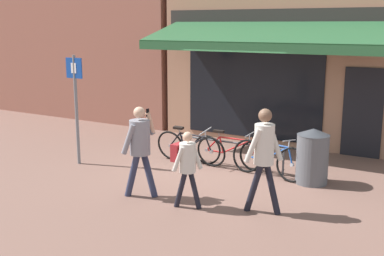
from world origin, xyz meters
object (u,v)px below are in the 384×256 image
Objects in this scene: bicycle_red at (230,151)px; bicycle_blue at (269,159)px; pedestrian_second_adult at (264,149)px; bicycle_black at (190,147)px; parking_sign at (76,98)px; litter_bin at (312,156)px; pedestrian_child at (186,160)px; pedestrian_adult at (140,142)px.

bicycle_blue is (0.96, -0.17, 0.01)m from bicycle_red.
bicycle_black is at bearing 152.05° from pedestrian_second_adult.
bicycle_black is at bearing -174.00° from bicycle_red.
bicycle_black is 0.73× the size of parking_sign.
pedestrian_second_adult reaches higher than litter_bin.
parking_sign reaches higher than pedestrian_child.
bicycle_red is at bearing 24.94° from parking_sign.
bicycle_blue is 1.31× the size of pedestrian_child.
parking_sign is at bearing -148.38° from bicycle_black.
pedestrian_second_adult is (1.58, -2.04, 0.72)m from bicycle_red.
pedestrian_child is 3.64m from parking_sign.
pedestrian_adult reaches higher than bicycle_black.
pedestrian_second_adult reaches higher than pedestrian_adult.
pedestrian_child is 2.78m from litter_bin.
litter_bin reaches higher than bicycle_black.
bicycle_black is 0.99× the size of bicycle_red.
pedestrian_child is at bearing -122.29° from litter_bin.
bicycle_blue is at bearing 17.26° from parking_sign.
bicycle_black is at bearing -179.62° from litter_bin.
pedestrian_second_adult reaches higher than pedestrian_child.
bicycle_red is 3.56m from parking_sign.
pedestrian_child is 1.31m from pedestrian_second_adult.
parking_sign reaches higher than pedestrian_adult.
litter_bin is at bearing 1.51° from bicycle_black.
pedestrian_adult is at bearing -22.27° from parking_sign.
pedestrian_second_adult is (2.49, -1.88, 0.71)m from bicycle_black.
parking_sign is at bearing -158.87° from bicycle_red.
parking_sign is (-2.44, 1.00, 0.47)m from pedestrian_adult.
parking_sign reaches higher than bicycle_blue.
bicycle_black is 2.76m from litter_bin.
parking_sign is (-3.43, 1.05, 0.65)m from pedestrian_child.
bicycle_blue is at bearing 0.63° from bicycle_black.
parking_sign is at bearing 157.57° from pedestrian_adult.
litter_bin reaches higher than bicycle_red.
litter_bin is (0.26, 1.90, -0.53)m from pedestrian_second_adult.
pedestrian_adult is 2.68m from parking_sign.
pedestrian_adult is at bearing -116.28° from bicycle_blue.
pedestrian_child is at bearing -95.71° from bicycle_blue.
bicycle_black is 1.00× the size of pedestrian_second_adult.
bicycle_blue is at bearing -14.06° from bicycle_red.
bicycle_black is 1.87m from bicycle_blue.
pedestrian_adult reaches higher than pedestrian_child.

